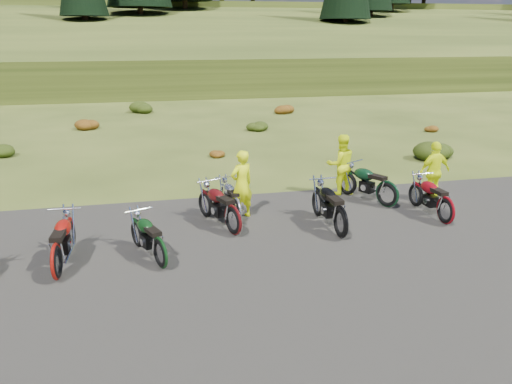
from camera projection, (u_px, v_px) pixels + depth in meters
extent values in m
plane|color=#334015|center=(284.00, 245.00, 12.10)|extent=(300.00, 300.00, 0.00)
cube|color=black|center=(310.00, 284.00, 10.24)|extent=(20.00, 12.00, 0.04)
cube|color=#2B3A13|center=(156.00, 54.00, 114.37)|extent=(300.00, 90.00, 9.17)
cylinder|color=black|center=(86.00, 25.00, 55.01)|extent=(0.70, 0.70, 2.20)
cylinder|color=black|center=(141.00, 15.00, 61.44)|extent=(0.70, 0.70, 2.20)
cylinder|color=black|center=(185.00, 7.00, 67.88)|extent=(0.70, 0.70, 2.20)
cylinder|color=black|center=(222.00, 1.00, 74.31)|extent=(0.70, 0.70, 2.20)
cylinder|color=black|center=(344.00, 27.00, 60.26)|extent=(0.70, 0.70, 2.20)
cylinder|color=black|center=(370.00, 18.00, 66.69)|extent=(0.70, 0.70, 2.20)
cylinder|color=black|center=(391.00, 11.00, 73.13)|extent=(0.70, 0.70, 2.20)
cylinder|color=black|center=(409.00, 4.00, 79.56)|extent=(0.70, 0.70, 2.20)
ellipsoid|color=black|center=(0.00, 149.00, 20.66)|extent=(1.03, 1.03, 0.61)
ellipsoid|color=maroon|center=(86.00, 123.00, 26.15)|extent=(1.30, 1.30, 0.77)
ellipsoid|color=black|center=(142.00, 106.00, 31.65)|extent=(1.56, 1.56, 0.92)
ellipsoid|color=maroon|center=(215.00, 152.00, 20.50)|extent=(0.77, 0.77, 0.45)
ellipsoid|color=black|center=(256.00, 125.00, 26.00)|extent=(1.03, 1.03, 0.61)
ellipsoid|color=maroon|center=(283.00, 107.00, 31.49)|extent=(1.30, 1.30, 0.77)
ellipsoid|color=black|center=(435.00, 147.00, 20.25)|extent=(1.56, 1.56, 0.92)
ellipsoid|color=maroon|center=(429.00, 127.00, 25.84)|extent=(0.77, 0.77, 0.45)
imported|color=#CEE00B|center=(242.00, 186.00, 13.58)|extent=(0.82, 0.70, 1.90)
imported|color=#CEE00B|center=(341.00, 165.00, 15.63)|extent=(0.93, 0.72, 1.90)
imported|color=#CEE00B|center=(434.00, 172.00, 14.97)|extent=(1.13, 0.61, 1.83)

